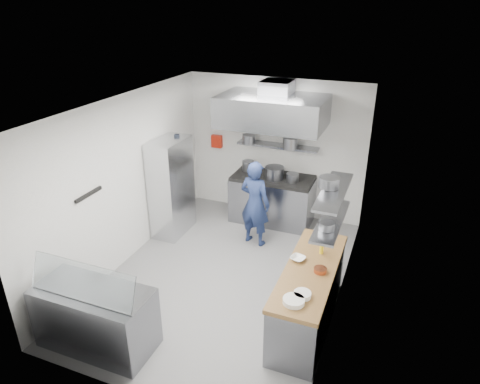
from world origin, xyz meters
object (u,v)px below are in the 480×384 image
at_px(gas_range, 272,200).
at_px(display_case, 96,318).
at_px(chef, 255,203).
at_px(wire_rack, 172,187).

relative_size(gas_range, display_case, 1.07).
distance_m(gas_range, display_case, 4.23).
bearing_deg(chef, display_case, 83.41).
bearing_deg(gas_range, chef, -92.01).
distance_m(gas_range, wire_rack, 2.03).
relative_size(wire_rack, display_case, 1.23).
relative_size(gas_range, chef, 1.00).
xyz_separation_m(chef, display_case, (-1.02, -3.16, -0.37)).
bearing_deg(display_case, chef, 72.05).
height_order(chef, wire_rack, wire_rack).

